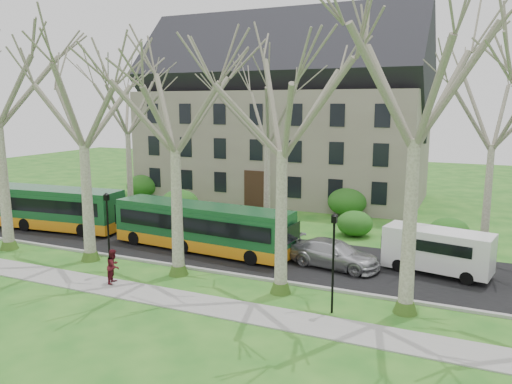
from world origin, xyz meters
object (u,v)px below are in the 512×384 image
at_px(bus_follow, 202,227).
at_px(sedan, 334,254).
at_px(van_a, 437,252).
at_px(bus_lead, 43,207).
at_px(pedestrian_b, 114,266).

relative_size(bus_follow, sedan, 2.30).
height_order(bus_follow, van_a, bus_follow).
distance_m(bus_follow, van_a, 13.53).
height_order(bus_lead, van_a, bus_lead).
relative_size(sedan, pedestrian_b, 2.92).
bearing_deg(van_a, bus_lead, -166.16).
relative_size(bus_lead, sedan, 2.40).
xyz_separation_m(bus_follow, van_a, (13.47, 1.31, -0.28)).
xyz_separation_m(sedan, van_a, (5.23, 1.16, 0.44)).
relative_size(bus_follow, pedestrian_b, 6.71).
bearing_deg(pedestrian_b, bus_follow, -27.44).
bearing_deg(bus_follow, bus_lead, -176.09).
bearing_deg(van_a, pedestrian_b, -139.86).
relative_size(bus_lead, van_a, 2.26).
bearing_deg(bus_lead, sedan, -5.05).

